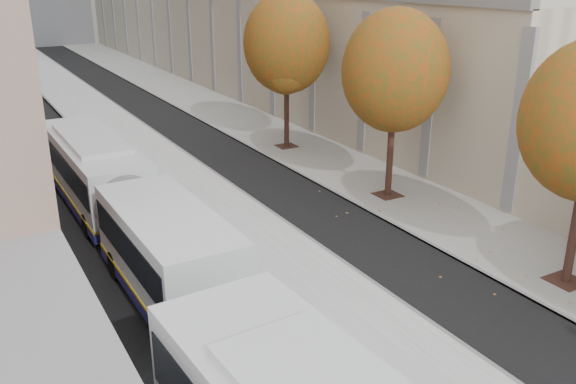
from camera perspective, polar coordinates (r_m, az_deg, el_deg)
bus_platform at (r=34.95m, az=-14.20°, el=4.09°), size 4.25×150.00×0.15m
sidewalk at (r=37.75m, az=-2.43°, el=5.81°), size 4.75×150.00×0.08m
building_tan at (r=67.86m, az=-5.28°, el=15.52°), size 18.00×92.00×8.00m
tree_d at (r=25.65m, az=9.99°, el=11.09°), size 4.40×4.40×7.60m
tree_e at (r=33.01m, az=-0.14°, el=13.73°), size 4.60×4.60×7.92m
bus_far at (r=22.96m, az=-15.49°, el=-0.57°), size 2.70×16.96×2.82m
distant_car at (r=60.10m, az=-25.23°, el=9.93°), size 2.25×4.11×1.33m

